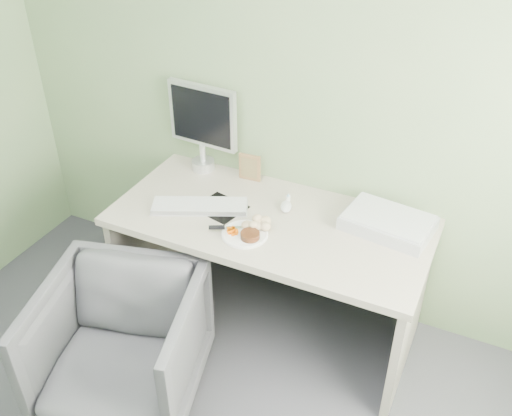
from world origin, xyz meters
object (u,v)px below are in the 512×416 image
at_px(desk, 269,248).
at_px(plate, 245,234).
at_px(monitor, 202,123).
at_px(desk_chair, 121,346).
at_px(scanner, 388,223).

height_order(desk, plate, plate).
bearing_deg(monitor, plate, -40.57).
bearing_deg(desk_chair, scanner, 27.58).
bearing_deg(scanner, desk, -154.95).
bearing_deg(desk_chair, desk, 44.47).
bearing_deg(scanner, desk_chair, -129.67).
bearing_deg(plate, desk_chair, -124.54).
xyz_separation_m(desk, scanner, (0.55, 0.17, 0.22)).
distance_m(scanner, desk_chair, 1.41).
distance_m(desk, scanner, 0.62).
height_order(desk, monitor, monitor).
bearing_deg(monitor, desk_chair, -79.76).
distance_m(desk, desk_chair, 0.88).
relative_size(scanner, monitor, 0.84).
distance_m(scanner, monitor, 1.14).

